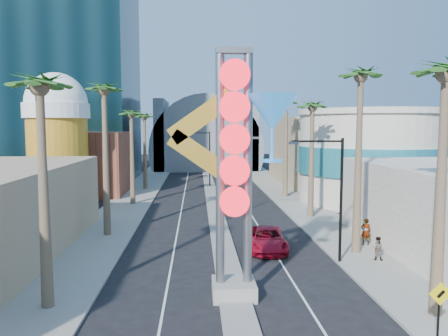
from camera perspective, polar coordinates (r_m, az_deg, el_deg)
The scene contains 26 objects.
ground at distance 20.63m, azimuth 2.03°, elevation -19.52°, with size 240.00×240.00×0.00m, color black.
sidewalk_west at distance 54.84m, azimuth -11.57°, elevation -3.73°, with size 5.00×100.00×0.15m, color gray.
sidewalk_east at distance 55.48m, azimuth 8.29°, elevation -3.57°, with size 5.00×100.00×0.15m, color gray.
median at distance 57.30m, azimuth -1.69°, elevation -3.23°, with size 1.60×84.00×0.15m, color gray.
hotel_tower at distance 75.22m, azimuth -20.00°, elevation 17.63°, with size 20.00×20.00×50.00m, color black.
brick_filler_west at distance 58.54m, azimuth -17.55°, elevation 0.57°, with size 10.00×10.00×8.00m, color brown.
filler_east at distance 69.06m, azimuth 11.42°, elevation 2.25°, with size 10.00×20.00×10.00m, color tan.
beer_mug at distance 50.92m, azimuth -20.94°, elevation 4.11°, with size 7.00×7.00×14.50m.
turquoise_building at distance 52.62m, azimuth 18.60°, elevation 1.38°, with size 16.60×16.60×10.60m.
canopy at distance 90.74m, azimuth -2.41°, elevation 2.65°, with size 22.00×16.00×22.00m.
neon_sign at distance 21.78m, azimuth 3.47°, elevation 1.75°, with size 6.53×2.60×12.55m.
ped_sign at distance 19.36m, azimuth 26.32°, elevation -15.76°, with size 0.92×0.12×2.66m.
streetlight_0 at distance 38.88m, azimuth -0.02°, elevation -0.21°, with size 3.79×0.25×8.00m.
streetlight_1 at distance 62.74m, azimuth -2.38°, elevation 1.93°, with size 3.79×0.25×8.00m.
streetlight_2 at distance 28.23m, azimuth 14.17°, elevation -2.62°, with size 3.45×0.25×8.00m.
palm_0 at distance 21.85m, azimuth -22.91°, elevation 8.23°, with size 2.40×2.40×11.70m.
palm_1 at distance 35.41m, azimuth -15.40°, elevation 8.67°, with size 2.40×2.40×12.70m.
palm_2 at distance 49.14m, azimuth -12.01°, elevation 6.22°, with size 2.40×2.40×11.20m.
palm_3 at distance 61.04m, azimuth -10.36°, elevation 6.08°, with size 2.40×2.40×11.20m.
palm_4 at distance 21.61m, azimuth 26.97°, elevation 9.29°, with size 2.40×2.40×12.20m.
palm_5 at distance 30.71m, azimuth 17.41°, elevation 9.98°, with size 2.40×2.40×13.20m.
palm_6 at distance 42.06m, azimuth 11.47°, elevation 7.00°, with size 2.40×2.40×11.70m.
palm_7 at distance 53.76m, azimuth 8.14°, elevation 7.64°, with size 2.40×2.40×12.70m.
red_pickup at distance 31.38m, azimuth 5.59°, elevation -9.22°, with size 2.58×5.60×1.56m, color #B40D26.
pedestrian_a at distance 33.54m, azimuth 18.02°, elevation -7.90°, with size 0.71×0.47×1.95m, color gray.
pedestrian_b at distance 30.17m, azimuth 19.40°, elevation -9.85°, with size 0.74×0.58×1.52m, color gray.
Camera 1 is at (-1.85, -18.61, 8.70)m, focal length 35.00 mm.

